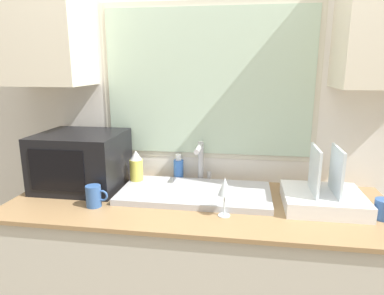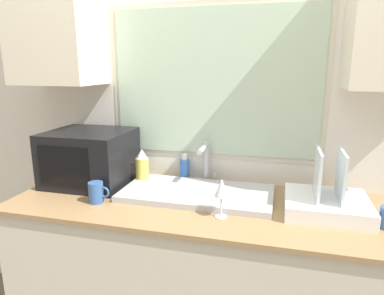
% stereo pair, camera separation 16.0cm
% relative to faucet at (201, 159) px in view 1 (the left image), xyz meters
% --- Properties ---
extents(countertop, '(1.87, 0.71, 0.90)m').
position_rel_faucet_xyz_m(countertop, '(0.03, -0.26, -0.59)').
color(countertop, beige).
rests_on(countertop, ground_plane).
extents(wall_back, '(6.00, 0.38, 2.60)m').
position_rel_faucet_xyz_m(wall_back, '(0.03, 0.08, 0.33)').
color(wall_back, silver).
rests_on(wall_back, ground_plane).
extents(sink_basin, '(0.77, 0.38, 0.03)m').
position_rel_faucet_xyz_m(sink_basin, '(-0.00, -0.19, -0.13)').
color(sink_basin, '#B2B2B7').
rests_on(sink_basin, countertop).
extents(faucet, '(0.08, 0.19, 0.24)m').
position_rel_faucet_xyz_m(faucet, '(0.00, 0.00, 0.00)').
color(faucet, '#B7B7BC').
rests_on(faucet, countertop).
extents(microwave, '(0.44, 0.40, 0.30)m').
position_rel_faucet_xyz_m(microwave, '(-0.64, -0.15, 0.01)').
color(microwave, black).
rests_on(microwave, countertop).
extents(dish_rack, '(0.37, 0.34, 0.29)m').
position_rel_faucet_xyz_m(dish_rack, '(0.62, -0.24, -0.09)').
color(dish_rack, white).
rests_on(dish_rack, countertop).
extents(spray_bottle, '(0.07, 0.07, 0.20)m').
position_rel_faucet_xyz_m(spray_bottle, '(-0.35, -0.09, -0.05)').
color(spray_bottle, '#D8CC4C').
rests_on(spray_bottle, countertop).
extents(soap_bottle, '(0.06, 0.06, 0.16)m').
position_rel_faucet_xyz_m(soap_bottle, '(-0.13, 0.03, -0.08)').
color(soap_bottle, blue).
rests_on(soap_bottle, countertop).
extents(mug_near_sink, '(0.11, 0.07, 0.10)m').
position_rel_faucet_xyz_m(mug_near_sink, '(-0.46, -0.40, -0.09)').
color(mug_near_sink, '#335999').
rests_on(mug_near_sink, countertop).
extents(wine_glass, '(0.06, 0.06, 0.18)m').
position_rel_faucet_xyz_m(wine_glass, '(0.16, -0.41, -0.01)').
color(wine_glass, silver).
rests_on(wine_glass, countertop).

